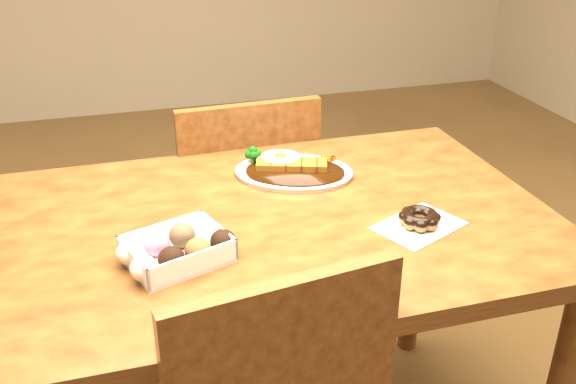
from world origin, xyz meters
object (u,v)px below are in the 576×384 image
object	(u,v)px
pon_de_ring	(419,219)
chair_far	(242,213)
table	(276,255)
donut_box	(175,249)
katsu_curry_plate	(292,169)

from	to	relation	value
pon_de_ring	chair_far	bearing A→B (deg)	110.53
table	chair_far	world-z (taller)	chair_far
donut_box	pon_de_ring	distance (m)	0.51
katsu_curry_plate	pon_de_ring	bearing A→B (deg)	-60.39
table	katsu_curry_plate	distance (m)	0.25
chair_far	donut_box	size ratio (longest dim) A/B	3.81
table	katsu_curry_plate	size ratio (longest dim) A/B	3.52
chair_far	donut_box	distance (m)	0.77
chair_far	katsu_curry_plate	size ratio (longest dim) A/B	2.55
chair_far	katsu_curry_plate	world-z (taller)	chair_far
katsu_curry_plate	donut_box	world-z (taller)	katsu_curry_plate
table	katsu_curry_plate	bearing A→B (deg)	64.74
donut_box	pon_de_ring	xyz separation A→B (m)	(0.51, -0.00, -0.01)
donut_box	table	bearing A→B (deg)	27.37
chair_far	donut_box	world-z (taller)	chair_far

